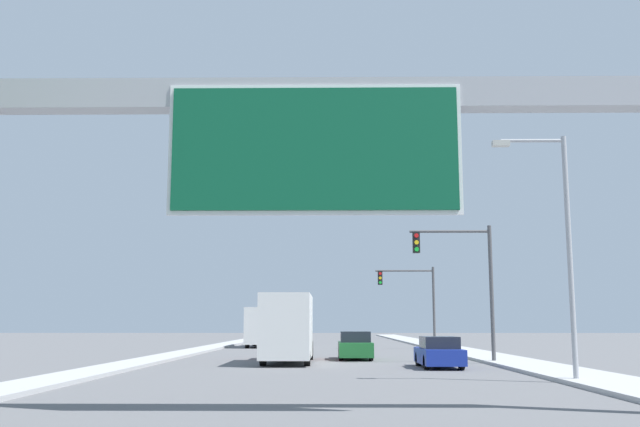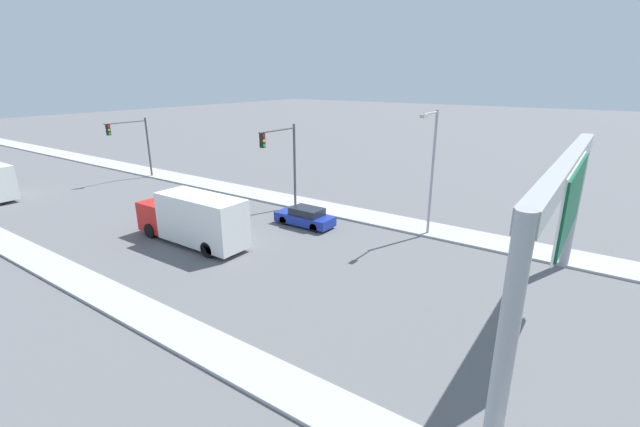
{
  "view_description": "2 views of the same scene",
  "coord_description": "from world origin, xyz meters",
  "px_view_note": "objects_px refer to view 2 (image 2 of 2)",
  "views": [
    {
      "loc": [
        0.32,
        1.9,
        1.98
      ],
      "look_at": [
        0.0,
        27.02,
        5.85
      ],
      "focal_mm": 40.0,
      "sensor_mm": 36.0,
      "label": 1
    },
    {
      "loc": [
        -18.52,
        16.54,
        10.51
      ],
      "look_at": [
        1.36,
        30.47,
        2.7
      ],
      "focal_mm": 24.0,
      "sensor_mm": 36.0,
      "label": 2
    }
  ],
  "objects_px": {
    "car_far_left": "(200,211)",
    "traffic_light_mid_block": "(135,139)",
    "street_lamp_right": "(431,164)",
    "sign_gantry": "(565,199)",
    "traffic_light_near_intersection": "(285,155)",
    "car_far_center": "(305,217)",
    "truck_box_primary": "(194,219)"
  },
  "relations": [
    {
      "from": "sign_gantry",
      "to": "car_far_center",
      "type": "xyz_separation_m",
      "value": [
        5.25,
        16.62,
        -5.29
      ]
    },
    {
      "from": "sign_gantry",
      "to": "traffic_light_mid_block",
      "type": "height_order",
      "value": "sign_gantry"
    },
    {
      "from": "sign_gantry",
      "to": "traffic_light_mid_block",
      "type": "bearing_deg",
      "value": 80.03
    },
    {
      "from": "car_far_center",
      "to": "car_far_left",
      "type": "height_order",
      "value": "car_far_left"
    },
    {
      "from": "car_far_center",
      "to": "traffic_light_near_intersection",
      "type": "relative_size",
      "value": 0.65
    },
    {
      "from": "street_lamp_right",
      "to": "sign_gantry",
      "type": "bearing_deg",
      "value": -134.23
    },
    {
      "from": "car_far_center",
      "to": "car_far_left",
      "type": "distance_m",
      "value": 8.21
    },
    {
      "from": "car_far_left",
      "to": "truck_box_primary",
      "type": "height_order",
      "value": "truck_box_primary"
    },
    {
      "from": "traffic_light_near_intersection",
      "to": "traffic_light_mid_block",
      "type": "xyz_separation_m",
      "value": [
        -0.23,
        20.0,
        -0.3
      ]
    },
    {
      "from": "truck_box_primary",
      "to": "traffic_light_mid_block",
      "type": "xyz_separation_m",
      "value": [
        8.8,
        19.71,
        2.59
      ]
    },
    {
      "from": "sign_gantry",
      "to": "street_lamp_right",
      "type": "xyz_separation_m",
      "value": [
        8.28,
        8.5,
        -0.93
      ]
    },
    {
      "from": "sign_gantry",
      "to": "car_far_left",
      "type": "height_order",
      "value": "sign_gantry"
    },
    {
      "from": "sign_gantry",
      "to": "car_far_left",
      "type": "relative_size",
      "value": 3.67
    },
    {
      "from": "truck_box_primary",
      "to": "street_lamp_right",
      "type": "height_order",
      "value": "street_lamp_right"
    },
    {
      "from": "sign_gantry",
      "to": "car_far_left",
      "type": "xyz_separation_m",
      "value": [
        1.75,
        24.04,
        -5.23
      ]
    },
    {
      "from": "traffic_light_near_intersection",
      "to": "street_lamp_right",
      "type": "relative_size",
      "value": 0.81
    },
    {
      "from": "sign_gantry",
      "to": "street_lamp_right",
      "type": "height_order",
      "value": "street_lamp_right"
    },
    {
      "from": "traffic_light_mid_block",
      "to": "car_far_center",
      "type": "bearing_deg",
      "value": -94.39
    },
    {
      "from": "truck_box_primary",
      "to": "car_far_center",
      "type": "bearing_deg",
      "value": -28.27
    },
    {
      "from": "sign_gantry",
      "to": "car_far_center",
      "type": "height_order",
      "value": "sign_gantry"
    },
    {
      "from": "car_far_center",
      "to": "street_lamp_right",
      "type": "bearing_deg",
      "value": -69.54
    },
    {
      "from": "truck_box_primary",
      "to": "traffic_light_mid_block",
      "type": "relative_size",
      "value": 1.36
    },
    {
      "from": "sign_gantry",
      "to": "traffic_light_near_intersection",
      "type": "relative_size",
      "value": 2.45
    },
    {
      "from": "car_far_left",
      "to": "street_lamp_right",
      "type": "bearing_deg",
      "value": -67.21
    },
    {
      "from": "truck_box_primary",
      "to": "street_lamp_right",
      "type": "xyz_separation_m",
      "value": [
        10.03,
        -11.88,
        3.31
      ]
    },
    {
      "from": "sign_gantry",
      "to": "traffic_light_mid_block",
      "type": "distance_m",
      "value": 40.74
    },
    {
      "from": "traffic_light_near_intersection",
      "to": "street_lamp_right",
      "type": "xyz_separation_m",
      "value": [
        1.0,
        -11.59,
        0.43
      ]
    },
    {
      "from": "sign_gantry",
      "to": "car_far_center",
      "type": "relative_size",
      "value": 3.77
    },
    {
      "from": "traffic_light_near_intersection",
      "to": "traffic_light_mid_block",
      "type": "height_order",
      "value": "traffic_light_near_intersection"
    },
    {
      "from": "car_far_left",
      "to": "truck_box_primary",
      "type": "xyz_separation_m",
      "value": [
        -3.5,
        -3.66,
        0.99
      ]
    },
    {
      "from": "car_far_left",
      "to": "traffic_light_mid_block",
      "type": "distance_m",
      "value": 17.28
    },
    {
      "from": "traffic_light_mid_block",
      "to": "sign_gantry",
      "type": "bearing_deg",
      "value": -99.97
    }
  ]
}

